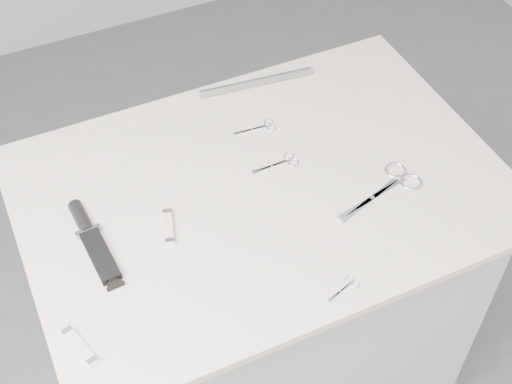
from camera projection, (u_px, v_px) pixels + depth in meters
name	position (u px, v px, depth m)	size (l,w,h in m)	color
plinth	(262.00, 308.00, 1.84)	(0.90, 0.60, 0.90)	#B9B9B6
display_board	(263.00, 189.00, 1.49)	(1.00, 0.70, 0.02)	beige
large_shears	(392.00, 184.00, 1.49)	(0.21, 0.11, 0.01)	white
embroidery_scissors_a	(282.00, 162.00, 1.53)	(0.11, 0.05, 0.00)	white
embroidery_scissors_b	(261.00, 127.00, 1.60)	(0.10, 0.04, 0.00)	white
tiny_scissors	(346.00, 287.00, 1.31)	(0.07, 0.04, 0.00)	white
sheathed_knife	(91.00, 238.00, 1.38)	(0.05, 0.21, 0.03)	black
pocket_knife_a	(80.00, 346.00, 1.23)	(0.04, 0.09, 0.01)	beige
pocket_knife_b	(169.00, 227.00, 1.41)	(0.04, 0.09, 0.01)	beige
metal_rail	(256.00, 82.00, 1.70)	(0.02, 0.02, 0.28)	#93969B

